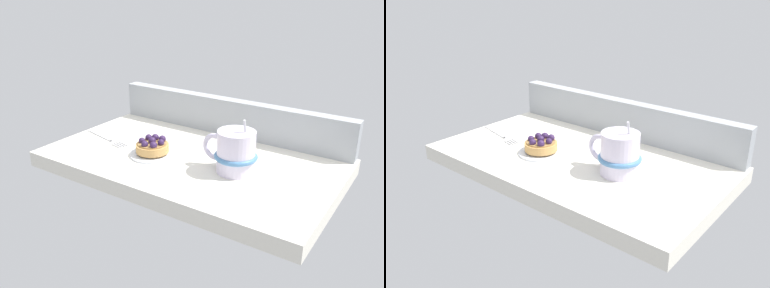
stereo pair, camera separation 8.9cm
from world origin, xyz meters
TOP-DOWN VIEW (x-y plane):
  - ground_plane at (0.00, 0.00)cm, footprint 67.22×38.79cm
  - window_rail_back at (0.00, 17.72)cm, footprint 65.88×3.35cm
  - dessert_plate at (-7.88, -4.53)cm, footprint 10.72×10.72cm
  - raspberry_tart at (-7.88, -4.49)cm, footprint 7.75×7.75cm
  - coffee_mug at (12.17, -1.76)cm, footprint 12.75×9.30cm
  - dessert_fork at (-24.50, -3.07)cm, footprint 16.36×5.15cm

SIDE VIEW (x-z plane):
  - ground_plane at x=0.00cm, z-range -3.63..0.00cm
  - dessert_fork at x=-24.50cm, z-range 0.00..0.60cm
  - dessert_plate at x=-7.88cm, z-range -0.03..0.88cm
  - raspberry_tart at x=-7.88cm, z-range 0.54..4.09cm
  - coffee_mug at x=12.17cm, z-range -1.52..10.46cm
  - window_rail_back at x=0.00cm, z-range 0.00..9.50cm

